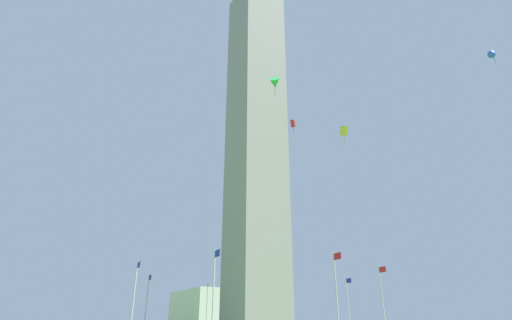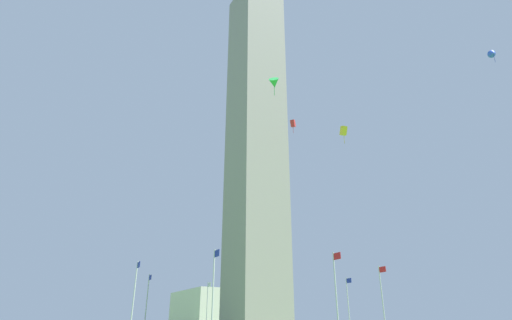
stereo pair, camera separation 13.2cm
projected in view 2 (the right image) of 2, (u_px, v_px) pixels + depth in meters
The scene contains 14 objects.
obelisk_monument at pixel (256, 119), 59.89m from camera, with size 6.74×6.74×61.28m.
flagpole_n at pixel (337, 295), 37.74m from camera, with size 1.12×0.14×8.74m.
flagpole_ne at pixel (383, 301), 46.16m from camera, with size 1.12×0.14×8.74m.
flagpole_e at pixel (349, 307), 56.68m from camera, with size 1.12×0.14×8.74m.
flagpole_se at pixel (281, 309), 63.14m from camera, with size 1.12×0.14×8.74m.
flagpole_s at pixel (207, 309), 61.75m from camera, with size 1.12×0.14×8.74m.
flagpole_sw at pixel (146, 305), 53.33m from camera, with size 1.12×0.14×8.74m.
flagpole_w at pixel (134, 299), 42.81m from camera, with size 1.12×0.14×8.74m.
flagpole_nw at pixel (213, 294), 36.35m from camera, with size 1.12×0.14×8.74m.
kite_yellow_box at pixel (343, 131), 43.91m from camera, with size 0.95×0.67×2.11m.
kite_blue_delta at pixel (493, 53), 44.96m from camera, with size 1.40×1.37×1.78m.
kite_red_box at pixel (293, 123), 52.18m from camera, with size 0.86×0.92×1.94m.
kite_green_delta at pixel (274, 83), 33.98m from camera, with size 1.42×1.38×1.76m.
distant_building at pixel (211, 314), 101.16m from camera, with size 20.80×14.79×10.99m.
Camera 2 is at (45.70, -26.39, 1.68)m, focal length 28.29 mm.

